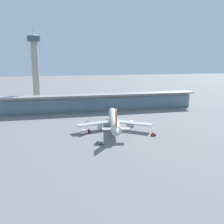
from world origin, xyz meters
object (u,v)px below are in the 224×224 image
object	(u,v)px
service_truck_near_nose_grey	(83,124)
safety_cone_charlie	(128,135)
safety_cone_bravo	(111,137)
service_truck_by_tail_red	(153,134)
service_truck_on_taxiway_white	(132,123)
service_truck_under_wing_grey	(100,143)
safety_cone_alpha	(153,136)
service_truck_mid_apron_red	(85,131)
control_tower	(35,65)
airliner_on_stand	(114,120)

from	to	relation	value
service_truck_near_nose_grey	safety_cone_charlie	xyz separation A→B (m)	(23.30, -33.39, -0.49)
service_truck_near_nose_grey	safety_cone_bravo	size ratio (longest dim) A/B	9.74
safety_cone_bravo	service_truck_by_tail_red	bearing A→B (deg)	-7.52
service_truck_by_tail_red	service_truck_on_taxiway_white	xyz separation A→B (m)	(-5.27, 26.28, 0.82)
service_truck_under_wing_grey	safety_cone_alpha	size ratio (longest dim) A/B	9.51
service_truck_near_nose_grey	service_truck_by_tail_red	size ratio (longest dim) A/B	2.09
service_truck_by_tail_red	safety_cone_charlie	world-z (taller)	service_truck_by_tail_red
service_truck_under_wing_grey	service_truck_on_taxiway_white	world-z (taller)	service_truck_on_taxiway_white
service_truck_near_nose_grey	safety_cone_alpha	xyz separation A→B (m)	(37.62, -37.98, -0.49)
safety_cone_charlie	safety_cone_alpha	bearing A→B (deg)	-17.75
service_truck_under_wing_grey	service_truck_mid_apron_red	distance (m)	22.05
service_truck_on_taxiway_white	safety_cone_charlie	world-z (taller)	service_truck_on_taxiway_white
service_truck_near_nose_grey	control_tower	bearing A→B (deg)	115.43
service_truck_under_wing_grey	airliner_on_stand	bearing A→B (deg)	62.65
safety_cone_charlie	airliner_on_stand	bearing A→B (deg)	102.03
safety_cone_alpha	safety_cone_charlie	size ratio (longest dim) A/B	1.00
airliner_on_stand	service_truck_under_wing_grey	size ratio (longest dim) A/B	9.92
service_truck_mid_apron_red	safety_cone_alpha	bearing A→B (deg)	-20.88
control_tower	service_truck_near_nose_grey	bearing A→B (deg)	-64.57
safety_cone_alpha	safety_cone_charlie	xyz separation A→B (m)	(-14.33, 4.58, 0.00)
airliner_on_stand	service_truck_by_tail_red	world-z (taller)	airliner_on_stand
airliner_on_stand	safety_cone_charlie	distance (m)	20.02
safety_cone_charlie	service_truck_under_wing_grey	bearing A→B (deg)	-150.74
safety_cone_charlie	service_truck_on_taxiway_white	bearing A→B (deg)	66.30
airliner_on_stand	safety_cone_alpha	distance (m)	30.26
service_truck_by_tail_red	service_truck_on_taxiway_white	world-z (taller)	service_truck_on_taxiway_white
service_truck_mid_apron_red	service_truck_under_wing_grey	bearing A→B (deg)	-75.30
control_tower	service_truck_under_wing_grey	bearing A→B (deg)	-71.77
service_truck_near_nose_grey	safety_cone_bravo	world-z (taller)	service_truck_near_nose_grey
service_truck_mid_apron_red	safety_cone_alpha	size ratio (longest dim) A/B	9.76
airliner_on_stand	service_truck_mid_apron_red	size ratio (longest dim) A/B	9.68
control_tower	safety_cone_charlie	bearing A→B (deg)	-61.41
control_tower	safety_cone_bravo	bearing A→B (deg)	-66.03
safety_cone_bravo	safety_cone_charlie	world-z (taller)	same
service_truck_mid_apron_red	control_tower	distance (m)	109.04
control_tower	safety_cone_bravo	distance (m)	123.61
airliner_on_stand	service_truck_under_wing_grey	bearing A→B (deg)	-117.35
service_truck_under_wing_grey	safety_cone_bravo	bearing A→B (deg)	51.13
safety_cone_bravo	service_truck_on_taxiway_white	bearing A→B (deg)	47.82
airliner_on_stand	safety_cone_bravo	size ratio (longest dim) A/B	94.39
service_truck_on_taxiway_white	service_truck_mid_apron_red	bearing A→B (deg)	-160.53
service_truck_mid_apron_red	service_truck_near_nose_grey	bearing A→B (deg)	85.72
service_truck_by_tail_red	airliner_on_stand	bearing A→B (deg)	130.80
service_truck_near_nose_grey	service_truck_on_taxiway_white	distance (m)	34.96
service_truck_by_tail_red	safety_cone_bravo	size ratio (longest dim) A/B	4.66
safety_cone_bravo	control_tower	bearing A→B (deg)	113.97
airliner_on_stand	service_truck_near_nose_grey	distance (m)	24.58
service_truck_mid_apron_red	service_truck_by_tail_red	size ratio (longest dim) A/B	2.09
service_truck_mid_apron_red	safety_cone_bravo	size ratio (longest dim) A/B	9.76
safety_cone_alpha	service_truck_on_taxiway_white	bearing A→B (deg)	98.95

